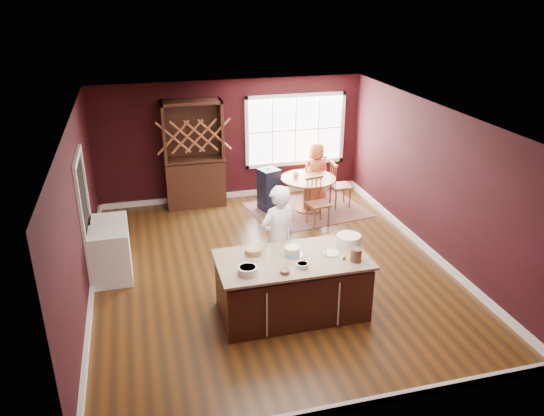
{
  "coord_description": "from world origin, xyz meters",
  "views": [
    {
      "loc": [
        -2.03,
        -7.85,
        4.6
      ],
      "look_at": [
        0.09,
        0.22,
        1.05
      ],
      "focal_mm": 35.0,
      "sensor_mm": 36.0,
      "label": 1
    }
  ],
  "objects": [
    {
      "name": "room_shell",
      "position": [
        0.0,
        0.0,
        1.35
      ],
      "size": [
        7.0,
        7.0,
        7.0
      ],
      "color": "#583111",
      "rests_on": "ground"
    },
    {
      "name": "window",
      "position": [
        1.5,
        3.47,
        1.5
      ],
      "size": [
        2.36,
        0.1,
        1.66
      ],
      "primitive_type": null,
      "color": "white",
      "rests_on": "room_shell"
    },
    {
      "name": "doorway",
      "position": [
        -2.97,
        0.6,
        1.02
      ],
      "size": [
        0.08,
        1.26,
        2.13
      ],
      "primitive_type": null,
      "color": "white",
      "rests_on": "room_shell"
    },
    {
      "name": "kitchen_island",
      "position": [
        -0.02,
        -1.37,
        0.44
      ],
      "size": [
        2.21,
        1.16,
        0.92
      ],
      "color": "#3D1A15",
      "rests_on": "ground"
    },
    {
      "name": "dining_table",
      "position": [
        1.44,
        2.3,
        0.53
      ],
      "size": [
        1.19,
        1.19,
        0.75
      ],
      "color": "brown",
      "rests_on": "ground"
    },
    {
      "name": "baker",
      "position": [
        -0.04,
        -0.65,
        0.9
      ],
      "size": [
        0.76,
        0.62,
        1.79
      ],
      "primitive_type": "imported",
      "rotation": [
        0.0,
        0.0,
        3.47
      ],
      "color": "silver",
      "rests_on": "ground"
    },
    {
      "name": "layer_cake",
      "position": [
        0.01,
        -1.27,
        0.99
      ],
      "size": [
        0.32,
        0.32,
        0.13
      ],
      "primitive_type": null,
      "color": "white",
      "rests_on": "kitchen_island"
    },
    {
      "name": "bowl_blue",
      "position": [
        -0.74,
        -1.63,
        0.97
      ],
      "size": [
        0.27,
        0.27,
        0.11
      ],
      "primitive_type": "cylinder",
      "color": "white",
      "rests_on": "kitchen_island"
    },
    {
      "name": "bowl_yellow",
      "position": [
        -0.54,
        -1.09,
        0.97
      ],
      "size": [
        0.25,
        0.25,
        0.09
      ],
      "primitive_type": "cylinder",
      "color": "brown",
      "rests_on": "kitchen_island"
    },
    {
      "name": "bowl_pink",
      "position": [
        -0.24,
        -1.75,
        0.95
      ],
      "size": [
        0.15,
        0.15,
        0.06
      ],
      "primitive_type": "cylinder",
      "color": "white",
      "rests_on": "kitchen_island"
    },
    {
      "name": "bowl_olive",
      "position": [
        0.04,
        -1.66,
        0.95
      ],
      "size": [
        0.17,
        0.17,
        0.07
      ],
      "primitive_type": "cylinder",
      "color": "beige",
      "rests_on": "kitchen_island"
    },
    {
      "name": "drinking_glass",
      "position": [
        0.43,
        -1.46,
        0.99
      ],
      "size": [
        0.07,
        0.07,
        0.14
      ],
      "primitive_type": "cylinder",
      "color": "silver",
      "rests_on": "kitchen_island"
    },
    {
      "name": "dinner_plate",
      "position": [
        0.58,
        -1.37,
        0.93
      ],
      "size": [
        0.25,
        0.25,
        0.02
      ],
      "primitive_type": "cylinder",
      "color": "beige",
      "rests_on": "kitchen_island"
    },
    {
      "name": "white_tub",
      "position": [
        0.96,
        -1.11,
        0.98
      ],
      "size": [
        0.38,
        0.38,
        0.13
      ],
      "primitive_type": "cylinder",
      "color": "white",
      "rests_on": "kitchen_island"
    },
    {
      "name": "stoneware_crock",
      "position": [
        0.84,
        -1.67,
        1.02
      ],
      "size": [
        0.16,
        0.16,
        0.2
      ],
      "primitive_type": "cylinder",
      "color": "#542F1D",
      "rests_on": "kitchen_island"
    },
    {
      "name": "toy_figurine",
      "position": [
        0.69,
        -1.59,
        0.96
      ],
      "size": [
        0.04,
        0.04,
        0.07
      ],
      "primitive_type": null,
      "color": "#F5E507",
      "rests_on": "kitchen_island"
    },
    {
      "name": "rug",
      "position": [
        1.44,
        2.3,
        0.01
      ],
      "size": [
        2.65,
        2.21,
        0.01
      ],
      "primitive_type": "cube",
      "rotation": [
        0.0,
        0.0,
        0.17
      ],
      "color": "brown",
      "rests_on": "ground"
    },
    {
      "name": "chair_east",
      "position": [
        2.22,
        2.35,
        0.52
      ],
      "size": [
        0.42,
        0.44,
        1.04
      ],
      "primitive_type": null,
      "rotation": [
        0.0,
        0.0,
        1.58
      ],
      "color": "brown",
      "rests_on": "ground"
    },
    {
      "name": "chair_south",
      "position": [
        1.4,
        1.51,
        0.51
      ],
      "size": [
        0.49,
        0.48,
        1.01
      ],
      "primitive_type": null,
      "rotation": [
        0.0,
        0.0,
        0.19
      ],
      "color": "#94552B",
      "rests_on": "ground"
    },
    {
      "name": "chair_north",
      "position": [
        1.84,
        3.04,
        0.5
      ],
      "size": [
        0.57,
        0.56,
        1.0
      ],
      "primitive_type": null,
      "rotation": [
        0.0,
        0.0,
        3.71
      ],
      "color": "brown",
      "rests_on": "ground"
    },
    {
      "name": "seated_woman",
      "position": [
        1.79,
        2.8,
        0.68
      ],
      "size": [
        0.74,
        0.56,
        1.37
      ],
      "primitive_type": "imported",
      "rotation": [
        0.0,
        0.0,
        3.35
      ],
      "color": "#C76338",
      "rests_on": "ground"
    },
    {
      "name": "high_chair",
      "position": [
        0.64,
        2.58,
        0.48
      ],
      "size": [
        0.49,
        0.49,
        0.96
      ],
      "primitive_type": null,
      "rotation": [
        0.0,
        0.0,
        0.33
      ],
      "color": "#18223C",
      "rests_on": "ground"
    },
    {
      "name": "toddler",
      "position": [
        0.69,
        2.65,
        0.81
      ],
      "size": [
        0.18,
        0.14,
        0.26
      ],
      "primitive_type": null,
      "color": "#8CA5BF",
      "rests_on": "high_chair"
    },
    {
      "name": "table_plate",
      "position": [
        1.65,
        2.25,
        0.76
      ],
      "size": [
        0.2,
        0.2,
        0.02
      ],
      "primitive_type": "cylinder",
      "color": "beige",
      "rests_on": "dining_table"
    },
    {
      "name": "table_cup",
      "position": [
        1.2,
        2.41,
        0.8
      ],
      "size": [
        0.14,
        0.14,
        0.1
      ],
      "primitive_type": "imported",
      "rotation": [
        0.0,
        0.0,
        -0.12
      ],
      "color": "silver",
      "rests_on": "dining_table"
    },
    {
      "name": "hutch",
      "position": [
        -0.87,
        3.22,
        1.17
      ],
      "size": [
        1.28,
        0.53,
        2.35
      ],
      "primitive_type": "cube",
      "color": "black",
      "rests_on": "ground"
    },
    {
      "name": "washer",
      "position": [
        -2.64,
        0.28,
        0.46
      ],
      "size": [
        0.63,
        0.61,
        0.91
      ],
      "primitive_type": "cube",
      "color": "white",
      "rests_on": "ground"
    },
    {
      "name": "dryer",
      "position": [
        -2.64,
        0.92,
        0.43
      ],
      "size": [
        0.59,
        0.57,
        0.86
      ],
      "primitive_type": "cube",
      "color": "white",
      "rests_on": "ground"
    }
  ]
}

